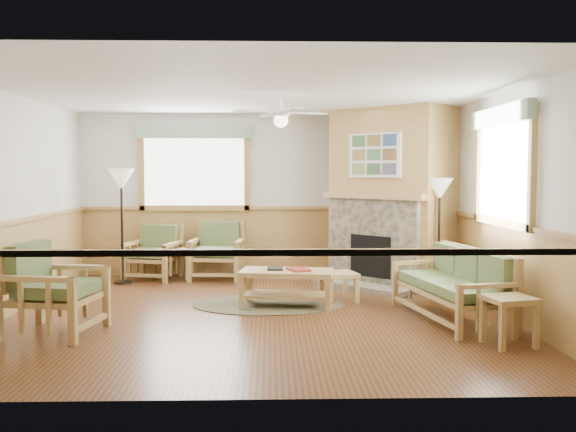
{
  "coord_description": "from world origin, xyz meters",
  "views": [
    {
      "loc": [
        0.16,
        -7.8,
        1.74
      ],
      "look_at": [
        0.4,
        0.7,
        1.15
      ],
      "focal_mm": 40.0,
      "sensor_mm": 36.0,
      "label": 1
    }
  ],
  "objects_px": {
    "armchair_left": "(55,288)",
    "footstool": "(338,287)",
    "floor_lamp_right": "(439,236)",
    "end_table_chairs": "(172,264)",
    "armchair_back_right": "(217,251)",
    "end_table_sofa": "(509,321)",
    "sofa": "(451,285)",
    "armchair_back_left": "(153,252)",
    "coffee_table": "(287,288)",
    "floor_lamp_left": "(122,226)"
  },
  "relations": [
    {
      "from": "sofa",
      "to": "armchair_back_right",
      "type": "distance_m",
      "value": 4.2
    },
    {
      "from": "floor_lamp_right",
      "to": "footstool",
      "type": "bearing_deg",
      "value": -163.02
    },
    {
      "from": "armchair_left",
      "to": "footstool",
      "type": "bearing_deg",
      "value": -53.22
    },
    {
      "from": "coffee_table",
      "to": "end_table_sofa",
      "type": "bearing_deg",
      "value": -32.95
    },
    {
      "from": "armchair_back_left",
      "to": "floor_lamp_right",
      "type": "relative_size",
      "value": 0.52
    },
    {
      "from": "end_table_sofa",
      "to": "floor_lamp_left",
      "type": "distance_m",
      "value": 6.02
    },
    {
      "from": "armchair_back_left",
      "to": "coffee_table",
      "type": "xyz_separation_m",
      "value": [
        2.11,
        -2.16,
        -0.2
      ]
    },
    {
      "from": "armchair_left",
      "to": "coffee_table",
      "type": "relative_size",
      "value": 0.84
    },
    {
      "from": "end_table_sofa",
      "to": "floor_lamp_right",
      "type": "bearing_deg",
      "value": 90.02
    },
    {
      "from": "end_table_chairs",
      "to": "armchair_back_left",
      "type": "bearing_deg",
      "value": 180.0
    },
    {
      "from": "footstool",
      "to": "armchair_left",
      "type": "bearing_deg",
      "value": -152.93
    },
    {
      "from": "armchair_back_right",
      "to": "end_table_sofa",
      "type": "relative_size",
      "value": 1.84
    },
    {
      "from": "armchair_back_right",
      "to": "end_table_chairs",
      "type": "relative_size",
      "value": 1.83
    },
    {
      "from": "armchair_back_left",
      "to": "footstool",
      "type": "xyz_separation_m",
      "value": [
        2.81,
        -1.84,
        -0.24
      ]
    },
    {
      "from": "coffee_table",
      "to": "sofa",
      "type": "bearing_deg",
      "value": -14.09
    },
    {
      "from": "sofa",
      "to": "coffee_table",
      "type": "height_order",
      "value": "sofa"
    },
    {
      "from": "armchair_back_right",
      "to": "armchair_left",
      "type": "relative_size",
      "value": 0.93
    },
    {
      "from": "armchair_left",
      "to": "floor_lamp_left",
      "type": "xyz_separation_m",
      "value": [
        0.01,
        3.11,
        0.4
      ]
    },
    {
      "from": "armchair_left",
      "to": "end_table_sofa",
      "type": "xyz_separation_m",
      "value": [
        4.7,
        -0.61,
        -0.25
      ]
    },
    {
      "from": "armchair_back_left",
      "to": "armchair_back_right",
      "type": "distance_m",
      "value": 1.03
    },
    {
      "from": "armchair_back_left",
      "to": "armchair_left",
      "type": "bearing_deg",
      "value": -82.78
    },
    {
      "from": "armchair_back_left",
      "to": "armchair_back_right",
      "type": "bearing_deg",
      "value": 14.05
    },
    {
      "from": "armchair_back_right",
      "to": "end_table_sofa",
      "type": "bearing_deg",
      "value": -46.23
    },
    {
      "from": "armchair_back_right",
      "to": "armchair_left",
      "type": "bearing_deg",
      "value": -107.17
    },
    {
      "from": "armchair_left",
      "to": "floor_lamp_right",
      "type": "relative_size",
      "value": 0.6
    },
    {
      "from": "armchair_left",
      "to": "footstool",
      "type": "xyz_separation_m",
      "value": [
        3.23,
        1.65,
        -0.3
      ]
    },
    {
      "from": "armchair_left",
      "to": "end_table_chairs",
      "type": "height_order",
      "value": "armchair_left"
    },
    {
      "from": "end_table_chairs",
      "to": "floor_lamp_left",
      "type": "height_order",
      "value": "floor_lamp_left"
    },
    {
      "from": "footstool",
      "to": "floor_lamp_right",
      "type": "bearing_deg",
      "value": 16.98
    },
    {
      "from": "armchair_back_right",
      "to": "sofa",
      "type": "bearing_deg",
      "value": -39.5
    },
    {
      "from": "armchair_left",
      "to": "floor_lamp_right",
      "type": "height_order",
      "value": "floor_lamp_right"
    },
    {
      "from": "armchair_back_left",
      "to": "coffee_table",
      "type": "bearing_deg",
      "value": -31.74
    },
    {
      "from": "end_table_chairs",
      "to": "floor_lamp_right",
      "type": "relative_size",
      "value": 0.3
    },
    {
      "from": "end_table_sofa",
      "to": "sofa",
      "type": "bearing_deg",
      "value": 103.45
    },
    {
      "from": "sofa",
      "to": "armchair_left",
      "type": "bearing_deg",
      "value": -94.04
    },
    {
      "from": "armchair_back_right",
      "to": "floor_lamp_right",
      "type": "bearing_deg",
      "value": -17.86
    },
    {
      "from": "sofa",
      "to": "end_table_chairs",
      "type": "xyz_separation_m",
      "value": [
        -3.7,
        2.96,
        -0.17
      ]
    },
    {
      "from": "sofa",
      "to": "footstool",
      "type": "xyz_separation_m",
      "value": [
        -1.2,
        1.12,
        -0.22
      ]
    },
    {
      "from": "armchair_back_left",
      "to": "armchair_left",
      "type": "distance_m",
      "value": 3.52
    },
    {
      "from": "sofa",
      "to": "end_table_chairs",
      "type": "relative_size",
      "value": 3.62
    },
    {
      "from": "armchair_back_left",
      "to": "end_table_chairs",
      "type": "height_order",
      "value": "armchair_back_left"
    },
    {
      "from": "end_table_sofa",
      "to": "floor_lamp_right",
      "type": "relative_size",
      "value": 0.3
    },
    {
      "from": "footstool",
      "to": "floor_lamp_left",
      "type": "distance_m",
      "value": 3.6
    },
    {
      "from": "armchair_left",
      "to": "end_table_sofa",
      "type": "distance_m",
      "value": 4.74
    },
    {
      "from": "armchair_back_left",
      "to": "end_table_chairs",
      "type": "relative_size",
      "value": 1.74
    },
    {
      "from": "footstool",
      "to": "coffee_table",
      "type": "bearing_deg",
      "value": -155.36
    },
    {
      "from": "sofa",
      "to": "footstool",
      "type": "height_order",
      "value": "sofa"
    },
    {
      "from": "end_table_sofa",
      "to": "armchair_left",
      "type": "bearing_deg",
      "value": 172.65
    },
    {
      "from": "footstool",
      "to": "end_table_chairs",
      "type": "bearing_deg",
      "value": 143.66
    },
    {
      "from": "armchair_left",
      "to": "end_table_sofa",
      "type": "height_order",
      "value": "armchair_left"
    }
  ]
}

